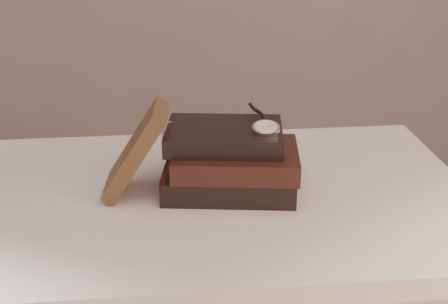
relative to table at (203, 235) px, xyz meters
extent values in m
cube|color=white|center=(0.00, 0.00, 0.07)|extent=(1.00, 0.60, 0.04)
cube|color=white|center=(0.00, 0.00, 0.01)|extent=(0.88, 0.49, 0.08)
cylinder|color=white|center=(-0.45, 0.25, -0.30)|extent=(0.05, 0.05, 0.71)
cylinder|color=white|center=(0.45, 0.25, -0.30)|extent=(0.05, 0.05, 0.71)
cube|color=black|center=(0.05, 0.01, 0.11)|extent=(0.26, 0.20, 0.04)
cube|color=beige|center=(0.05, 0.01, 0.11)|extent=(0.25, 0.18, 0.03)
cube|color=gold|center=(-0.06, 0.05, 0.11)|extent=(0.01, 0.01, 0.05)
cube|color=maroon|center=(-0.06, 0.03, 0.11)|extent=(0.03, 0.15, 0.05)
cube|color=black|center=(0.06, 0.00, 0.16)|extent=(0.24, 0.18, 0.04)
cube|color=beige|center=(0.06, 0.00, 0.16)|extent=(0.23, 0.17, 0.03)
cube|color=gold|center=(-0.04, 0.04, 0.16)|extent=(0.01, 0.01, 0.04)
cube|color=black|center=(0.04, 0.02, 0.19)|extent=(0.23, 0.17, 0.03)
cube|color=beige|center=(0.05, 0.02, 0.19)|extent=(0.22, 0.16, 0.03)
cube|color=gold|center=(-0.06, 0.06, 0.19)|extent=(0.01, 0.01, 0.04)
cube|color=#3B2616|center=(-0.12, 0.01, 0.18)|extent=(0.13, 0.12, 0.17)
cylinder|color=silver|center=(0.11, -0.01, 0.22)|extent=(0.06, 0.06, 0.02)
cylinder|color=white|center=(0.11, -0.01, 0.22)|extent=(0.05, 0.05, 0.01)
torus|color=silver|center=(0.11, -0.01, 0.22)|extent=(0.05, 0.05, 0.01)
cylinder|color=silver|center=(0.12, 0.02, 0.22)|extent=(0.01, 0.01, 0.01)
cube|color=black|center=(0.11, -0.01, 0.22)|extent=(0.00, 0.01, 0.00)
cube|color=black|center=(0.12, -0.01, 0.22)|extent=(0.01, 0.00, 0.00)
sphere|color=black|center=(0.12, 0.02, 0.22)|extent=(0.01, 0.01, 0.01)
sphere|color=black|center=(0.12, 0.03, 0.22)|extent=(0.01, 0.01, 0.01)
sphere|color=black|center=(0.11, 0.04, 0.23)|extent=(0.01, 0.01, 0.01)
sphere|color=black|center=(0.11, 0.05, 0.23)|extent=(0.01, 0.01, 0.01)
sphere|color=black|center=(0.11, 0.06, 0.23)|extent=(0.01, 0.01, 0.01)
sphere|color=black|center=(0.11, 0.07, 0.22)|extent=(0.01, 0.01, 0.01)
sphere|color=black|center=(0.11, 0.07, 0.22)|extent=(0.01, 0.01, 0.01)
sphere|color=black|center=(0.11, 0.08, 0.22)|extent=(0.01, 0.01, 0.01)
sphere|color=black|center=(0.10, 0.09, 0.22)|extent=(0.01, 0.01, 0.01)
sphere|color=black|center=(0.10, 0.10, 0.22)|extent=(0.01, 0.01, 0.01)
sphere|color=black|center=(0.10, 0.11, 0.22)|extent=(0.01, 0.01, 0.01)
torus|color=silver|center=(-0.05, 0.10, 0.16)|extent=(0.05, 0.02, 0.05)
torus|color=silver|center=(0.00, 0.09, 0.16)|extent=(0.05, 0.02, 0.05)
cylinder|color=silver|center=(-0.02, 0.10, 0.16)|extent=(0.01, 0.01, 0.00)
cylinder|color=silver|center=(-0.06, 0.16, 0.15)|extent=(0.02, 0.11, 0.03)
cylinder|color=silver|center=(0.03, 0.14, 0.15)|extent=(0.02, 0.11, 0.03)
camera|label=1|loc=(-0.06, -0.98, 0.60)|focal=47.93mm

